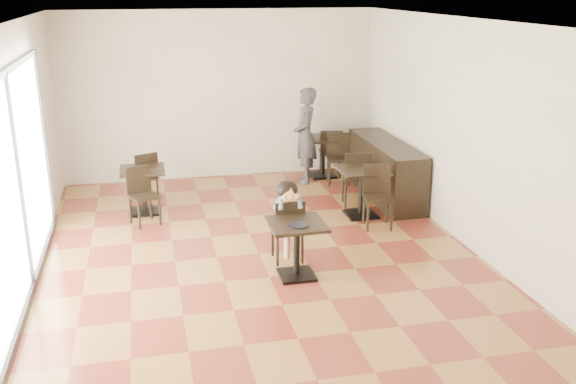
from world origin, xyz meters
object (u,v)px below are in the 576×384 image
object	(u,v)px
adult_patron	(305,136)
cafe_table_back	(323,157)
cafe_table_mid	(361,192)
chair_left_b	(144,197)
chair_back_a	(330,152)
chair_left_a	(143,177)
chair_back_b	(339,159)
child	(287,221)
chair_mid_a	(355,178)
child_table	(297,250)
cafe_table_left	(144,191)
chair_mid_b	(378,198)
child_chair	(287,229)

from	to	relation	value
adult_patron	cafe_table_back	world-z (taller)	adult_patron
cafe_table_mid	chair_left_b	xyz separation A→B (m)	(-3.46, 0.40, 0.05)
cafe_table_back	chair_left_b	distance (m)	3.97
cafe_table_mid	chair_back_a	distance (m)	2.35
chair_left_a	chair_back_b	size ratio (longest dim) A/B	0.96
child	chair_mid_a	xyz separation A→B (m)	(1.65, 2.00, -0.08)
child_table	chair_back_a	bearing A→B (deg)	68.16
cafe_table_left	chair_back_a	distance (m)	3.88
child_table	cafe_table_mid	bearing A→B (deg)	51.82
child	cafe_table_left	size ratio (longest dim) A/B	1.49
child	chair_left_a	size ratio (longest dim) A/B	1.24
adult_patron	chair_left_b	bearing A→B (deg)	-49.77
chair_left_b	adult_patron	bearing A→B (deg)	5.59
adult_patron	cafe_table_back	xyz separation A→B (m)	(0.43, 0.29, -0.51)
chair_mid_b	chair_back_b	world-z (taller)	chair_mid_b
chair_left_a	child_chair	bearing A→B (deg)	99.68
cafe_table_mid	chair_left_a	distance (m)	3.77
child_chair	chair_left_a	world-z (taller)	chair_left_a
chair_left_a	cafe_table_left	bearing A→B (deg)	67.09
chair_mid_a	chair_mid_b	world-z (taller)	same
child	cafe_table_mid	xyz separation A→B (m)	(1.57, 1.45, -0.16)
child_table	child	size ratio (longest dim) A/B	0.66
chair_left_a	chair_back_b	xyz separation A→B (m)	(3.62, 0.30, 0.02)
adult_patron	cafe_table_back	distance (m)	0.73
child	chair_mid_a	distance (m)	2.59
cafe_table_left	chair_left_a	bearing A→B (deg)	90.00
child_chair	cafe_table_back	world-z (taller)	child_chair
chair_left_a	chair_mid_b	bearing A→B (deg)	126.98
adult_patron	child_chair	bearing A→B (deg)	-6.45
chair_back_a	chair_back_b	xyz separation A→B (m)	(0.00, -0.54, 0.00)
cafe_table_back	chair_left_a	world-z (taller)	chair_left_a
cafe_table_mid	chair_mid_a	distance (m)	0.56
cafe_table_left	child_table	bearing A→B (deg)	-57.41
adult_patron	chair_left_a	bearing A→B (deg)	-68.06
child	chair_back_a	size ratio (longest dim) A/B	1.19
chair_left_b	cafe_table_left	bearing A→B (deg)	67.09
adult_patron	chair_back_b	xyz separation A→B (m)	(0.59, -0.25, -0.43)
chair_mid_a	chair_back_a	distance (m)	1.79
child_chair	chair_back_b	distance (m)	3.68
chair_back_b	cafe_table_mid	bearing A→B (deg)	-83.56
chair_mid_b	chair_back_b	distance (m)	2.35
cafe_table_back	chair_back_b	world-z (taller)	chair_back_b
chair_left_a	cafe_table_mid	bearing A→B (deg)	133.61
chair_mid_b	child	bearing A→B (deg)	-141.73
chair_back_b	chair_mid_a	bearing A→B (deg)	-82.23
child_chair	cafe_table_back	size ratio (longest dim) A/B	1.14
cafe_table_mid	child_chair	bearing A→B (deg)	-137.34
child_chair	cafe_table_back	distance (m)	4.10
child	cafe_table_back	size ratio (longest dim) A/B	1.43
cafe_table_mid	chair_left_a	bearing A→B (deg)	156.52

